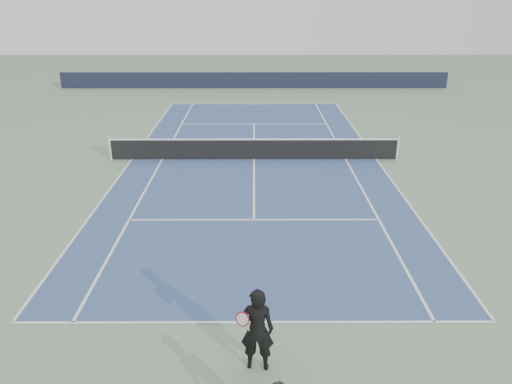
{
  "coord_description": "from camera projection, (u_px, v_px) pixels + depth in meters",
  "views": [
    {
      "loc": [
        0.02,
        -21.28,
        6.98
      ],
      "look_at": [
        0.07,
        -6.66,
        1.1
      ],
      "focal_mm": 35.0,
      "sensor_mm": 36.0,
      "label": 1
    }
  ],
  "objects": [
    {
      "name": "ground",
      "position": [
        254.0,
        159.0,
        22.34
      ],
      "size": [
        80.0,
        80.0,
        0.0
      ],
      "primitive_type": "plane",
      "color": "slate"
    },
    {
      "name": "court_surface",
      "position": [
        254.0,
        159.0,
        22.34
      ],
      "size": [
        10.97,
        23.77,
        0.01
      ],
      "primitive_type": "cube",
      "color": "#344D7B",
      "rests_on": "ground"
    },
    {
      "name": "tennis_net",
      "position": [
        254.0,
        149.0,
        22.16
      ],
      "size": [
        12.9,
        0.1,
        1.07
      ],
      "color": "silver",
      "rests_on": "ground"
    },
    {
      "name": "windscreen_far",
      "position": [
        254.0,
        80.0,
        38.71
      ],
      "size": [
        30.0,
        0.25,
        1.2
      ],
      "primitive_type": "cube",
      "color": "black",
      "rests_on": "ground"
    },
    {
      "name": "tennis_player",
      "position": [
        257.0,
        329.0,
        9.66
      ],
      "size": [
        0.81,
        0.54,
        1.81
      ],
      "color": "black",
      "rests_on": "ground"
    }
  ]
}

